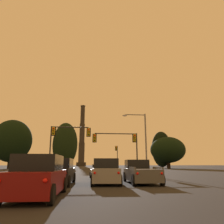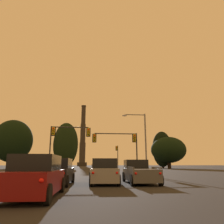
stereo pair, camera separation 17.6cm
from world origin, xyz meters
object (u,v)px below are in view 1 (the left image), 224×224
at_px(pickup_truck_right_lane_second, 140,173).
at_px(traffic_light_overhead_right, 122,142).
at_px(suv_center_lane_second, 106,172).
at_px(traffic_light_far_right, 117,154).
at_px(hatchback_center_lane_front, 99,172).
at_px(smokestack, 82,141).
at_px(suv_left_lane_second, 59,172).
at_px(street_lamp, 142,137).
at_px(traffic_light_overhead_left, 64,138).
at_px(suv_left_lane_third, 39,177).

relative_size(pickup_truck_right_lane_second, traffic_light_overhead_right, 0.85).
height_order(suv_center_lane_second, traffic_light_far_right, traffic_light_far_right).
xyz_separation_m(hatchback_center_lane_front, smokestack, (-7.02, 145.78, 17.77)).
bearing_deg(pickup_truck_right_lane_second, traffic_light_far_right, 86.56).
distance_m(suv_left_lane_second, traffic_light_overhead_right, 16.03).
bearing_deg(street_lamp, smokestack, 95.22).
relative_size(hatchback_center_lane_front, street_lamp, 0.51).
distance_m(traffic_light_overhead_left, traffic_light_overhead_right, 8.11).
height_order(suv_left_lane_second, smokestack, smokestack).
bearing_deg(smokestack, traffic_light_overhead_left, -89.00).
height_order(hatchback_center_lane_front, traffic_light_overhead_right, traffic_light_overhead_right).
xyz_separation_m(suv_left_lane_second, smokestack, (-3.72, 152.60, 17.53)).
xyz_separation_m(traffic_light_overhead_right, street_lamp, (2.37, -2.37, 0.56)).
relative_size(pickup_truck_right_lane_second, suv_center_lane_second, 1.11).
bearing_deg(traffic_light_far_right, traffic_light_overhead_right, -95.70).
relative_size(pickup_truck_right_lane_second, traffic_light_overhead_left, 0.85).
relative_size(pickup_truck_right_lane_second, smokestack, 0.12).
height_order(suv_left_lane_third, smokestack, smokestack).
distance_m(hatchback_center_lane_front, traffic_light_overhead_right, 8.90).
height_order(traffic_light_overhead_left, street_lamp, street_lamp).
distance_m(suv_center_lane_second, traffic_light_far_right, 42.88).
xyz_separation_m(pickup_truck_right_lane_second, smokestack, (-9.97, 151.77, 17.63)).
bearing_deg(hatchback_center_lane_front, suv_center_lane_second, -90.76).
relative_size(street_lamp, smokestack, 0.17).
relative_size(hatchback_center_lane_front, traffic_light_overhead_left, 0.64).
xyz_separation_m(traffic_light_far_right, street_lamp, (-0.48, -30.97, 0.89)).
bearing_deg(suv_left_lane_second, traffic_light_far_right, 78.82).
distance_m(suv_left_lane_third, street_lamp, 20.63).
height_order(pickup_truck_right_lane_second, street_lamp, street_lamp).
relative_size(suv_center_lane_second, hatchback_center_lane_front, 1.20).
xyz_separation_m(traffic_light_overhead_left, street_lamp, (10.42, -1.46, 0.08)).
bearing_deg(street_lamp, pickup_truck_right_lane_second, -104.87).
distance_m(hatchback_center_lane_front, traffic_light_overhead_left, 8.93).
relative_size(traffic_light_far_right, traffic_light_overhead_right, 0.97).
bearing_deg(street_lamp, hatchback_center_lane_front, -140.10).
xyz_separation_m(suv_left_lane_second, suv_center_lane_second, (3.46, 0.37, 0.00)).
distance_m(traffic_light_overhead_left, traffic_light_far_right, 31.47).
bearing_deg(traffic_light_overhead_left, hatchback_center_lane_front, -54.23).
distance_m(suv_left_lane_second, suv_left_lane_third, 6.27).
distance_m(suv_left_lane_third, traffic_light_far_right, 50.01).
distance_m(suv_left_lane_third, traffic_light_overhead_right, 21.77).
bearing_deg(pickup_truck_right_lane_second, traffic_light_overhead_left, 122.55).
height_order(suv_center_lane_second, traffic_light_overhead_left, traffic_light_overhead_left).
distance_m(hatchback_center_lane_front, smokestack, 147.02).
relative_size(hatchback_center_lane_front, traffic_light_far_right, 0.66).
height_order(pickup_truck_right_lane_second, suv_center_lane_second, suv_center_lane_second).
relative_size(suv_left_lane_third, smokestack, 0.10).
bearing_deg(traffic_light_overhead_right, traffic_light_far_right, 84.30).
distance_m(suv_left_lane_second, traffic_light_far_right, 43.87).
relative_size(suv_left_lane_third, traffic_light_overhead_right, 0.75).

